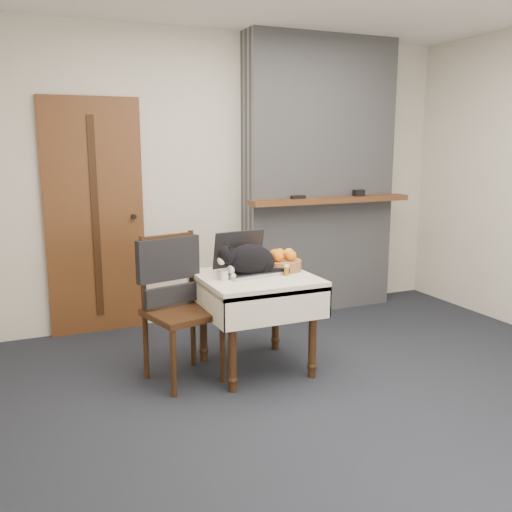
{
  "coord_description": "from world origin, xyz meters",
  "views": [
    {
      "loc": [
        -1.87,
        -2.97,
        1.63
      ],
      "look_at": [
        -0.31,
        0.59,
        0.85
      ],
      "focal_mm": 40.0,
      "sensor_mm": 36.0,
      "label": 1
    }
  ],
  "objects_px": {
    "door": "(95,218)",
    "cat": "(250,260)",
    "laptop": "(245,263)",
    "chair": "(175,287)",
    "cream_jar": "(224,276)",
    "pill_bottle": "(286,270)",
    "side_table": "(256,291)",
    "fruit_basket": "(283,262)"
  },
  "relations": [
    {
      "from": "fruit_basket",
      "to": "laptop",
      "type": "bearing_deg",
      "value": 173.63
    },
    {
      "from": "door",
      "to": "laptop",
      "type": "distance_m",
      "value": 1.52
    },
    {
      "from": "cream_jar",
      "to": "pill_bottle",
      "type": "xyz_separation_m",
      "value": [
        0.45,
        -0.05,
        0.01
      ]
    },
    {
      "from": "chair",
      "to": "side_table",
      "type": "bearing_deg",
      "value": -25.69
    },
    {
      "from": "side_table",
      "to": "pill_bottle",
      "type": "height_order",
      "value": "pill_bottle"
    },
    {
      "from": "cat",
      "to": "chair",
      "type": "relative_size",
      "value": 0.53
    },
    {
      "from": "cream_jar",
      "to": "chair",
      "type": "xyz_separation_m",
      "value": [
        -0.31,
        0.16,
        -0.09
      ]
    },
    {
      "from": "door",
      "to": "pill_bottle",
      "type": "height_order",
      "value": "door"
    },
    {
      "from": "laptop",
      "to": "chair",
      "type": "bearing_deg",
      "value": 172.12
    },
    {
      "from": "door",
      "to": "cat",
      "type": "distance_m",
      "value": 1.59
    },
    {
      "from": "laptop",
      "to": "cream_jar",
      "type": "distance_m",
      "value": 0.27
    },
    {
      "from": "door",
      "to": "laptop",
      "type": "xyz_separation_m",
      "value": [
        0.87,
        -1.23,
        -0.23
      ]
    },
    {
      "from": "side_table",
      "to": "fruit_basket",
      "type": "bearing_deg",
      "value": 17.31
    },
    {
      "from": "cream_jar",
      "to": "fruit_basket",
      "type": "height_order",
      "value": "fruit_basket"
    },
    {
      "from": "door",
      "to": "side_table",
      "type": "relative_size",
      "value": 2.56
    },
    {
      "from": "pill_bottle",
      "to": "fruit_basket",
      "type": "bearing_deg",
      "value": 72.36
    },
    {
      "from": "side_table",
      "to": "chair",
      "type": "xyz_separation_m",
      "value": [
        -0.56,
        0.11,
        0.06
      ]
    },
    {
      "from": "door",
      "to": "cream_jar",
      "type": "height_order",
      "value": "door"
    },
    {
      "from": "cat",
      "to": "chair",
      "type": "height_order",
      "value": "chair"
    },
    {
      "from": "side_table",
      "to": "fruit_basket",
      "type": "xyz_separation_m",
      "value": [
        0.25,
        0.08,
        0.18
      ]
    },
    {
      "from": "door",
      "to": "cream_jar",
      "type": "relative_size",
      "value": 30.75
    },
    {
      "from": "door",
      "to": "laptop",
      "type": "height_order",
      "value": "door"
    },
    {
      "from": "laptop",
      "to": "pill_bottle",
      "type": "bearing_deg",
      "value": -47.64
    },
    {
      "from": "cream_jar",
      "to": "pill_bottle",
      "type": "distance_m",
      "value": 0.45
    },
    {
      "from": "door",
      "to": "side_table",
      "type": "xyz_separation_m",
      "value": [
        0.91,
        -1.34,
        -0.41
      ]
    },
    {
      "from": "side_table",
      "to": "cream_jar",
      "type": "bearing_deg",
      "value": -170.89
    },
    {
      "from": "cream_jar",
      "to": "laptop",
      "type": "bearing_deg",
      "value": 34.4
    },
    {
      "from": "side_table",
      "to": "laptop",
      "type": "bearing_deg",
      "value": 107.19
    },
    {
      "from": "cat",
      "to": "fruit_basket",
      "type": "distance_m",
      "value": 0.3
    },
    {
      "from": "pill_bottle",
      "to": "chair",
      "type": "bearing_deg",
      "value": 165.12
    },
    {
      "from": "chair",
      "to": "laptop",
      "type": "bearing_deg",
      "value": -14.68
    },
    {
      "from": "side_table",
      "to": "chair",
      "type": "distance_m",
      "value": 0.58
    },
    {
      "from": "side_table",
      "to": "laptop",
      "type": "xyz_separation_m",
      "value": [
        -0.03,
        0.11,
        0.19
      ]
    },
    {
      "from": "pill_bottle",
      "to": "fruit_basket",
      "type": "relative_size",
      "value": 0.29
    },
    {
      "from": "laptop",
      "to": "chair",
      "type": "relative_size",
      "value": 0.43
    },
    {
      "from": "door",
      "to": "cat",
      "type": "relative_size",
      "value": 3.71
    },
    {
      "from": "cream_jar",
      "to": "chair",
      "type": "height_order",
      "value": "chair"
    },
    {
      "from": "fruit_basket",
      "to": "chair",
      "type": "relative_size",
      "value": 0.27
    },
    {
      "from": "pill_bottle",
      "to": "laptop",
      "type": "bearing_deg",
      "value": 139.7
    },
    {
      "from": "cream_jar",
      "to": "chair",
      "type": "relative_size",
      "value": 0.06
    },
    {
      "from": "door",
      "to": "cat",
      "type": "height_order",
      "value": "door"
    },
    {
      "from": "laptop",
      "to": "door",
      "type": "bearing_deg",
      "value": 118.05
    }
  ]
}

